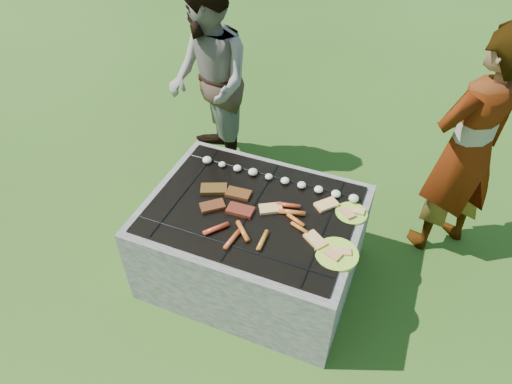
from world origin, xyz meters
The scene contains 10 objects.
lawn centered at (0.00, 0.00, 0.00)m, with size 60.00×60.00×0.00m, color #204310.
fire_pit centered at (0.00, 0.00, 0.28)m, with size 1.30×1.00×0.62m.
mushrooms centered at (0.07, 0.29, 0.63)m, with size 1.06×0.06×0.04m.
pork_slabs centered at (-0.18, 0.00, 0.62)m, with size 0.40×0.29×0.02m.
sausages centered at (0.11, -0.13, 0.63)m, with size 0.56×0.48×0.03m.
bread_on_grate centered at (0.31, 0.04, 0.62)m, with size 0.47×0.45×0.02m.
plate_far centered at (0.56, 0.19, 0.61)m, with size 0.20×0.20×0.03m.
plate_near centered at (0.56, -0.16, 0.61)m, with size 0.25×0.25×0.03m.
cook centered at (1.12, 0.79, 0.82)m, with size 0.59×0.39×1.63m, color gray.
bystander centered at (-0.78, 0.99, 0.78)m, with size 0.76×0.59×1.57m, color gray.
Camera 1 is at (0.77, -1.82, 2.53)m, focal length 32.00 mm.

